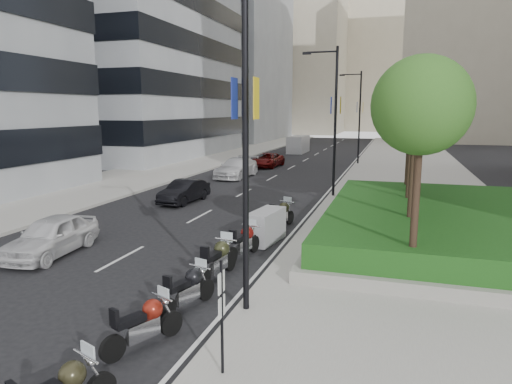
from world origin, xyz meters
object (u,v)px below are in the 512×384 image
at_px(lamp_post_1, 333,114).
at_px(delivery_van, 298,145).
at_px(lamp_post_2, 358,113).
at_px(motorcycle_1, 145,323).
at_px(car_c, 236,168).
at_px(parking_sign, 222,311).
at_px(car_a, 51,236).
at_px(motorcycle_2, 188,289).
at_px(car_b, 184,191).
at_px(lamp_post_0, 239,121).
at_px(motorcycle_3, 218,260).
at_px(motorcycle_6, 281,215).
at_px(motorcycle_5, 266,226).
at_px(car_d, 267,160).
at_px(motorcycle_4, 244,242).

height_order(lamp_post_1, delivery_van, lamp_post_1).
xyz_separation_m(lamp_post_1, lamp_post_2, (0.00, 18.00, 0.00)).
bearing_deg(motorcycle_1, car_c, 39.25).
bearing_deg(delivery_van, parking_sign, -78.75).
bearing_deg(car_a, delivery_van, 84.95).
distance_m(motorcycle_2, car_c, 24.61).
relative_size(car_b, car_c, 0.74).
bearing_deg(lamp_post_1, lamp_post_0, -90.00).
distance_m(lamp_post_0, motorcycle_3, 5.16).
xyz_separation_m(motorcycle_6, delivery_van, (-7.03, 36.83, 0.38)).
xyz_separation_m(lamp_post_0, motorcycle_5, (-1.17, 6.55, -4.41)).
distance_m(motorcycle_2, delivery_van, 46.56).
xyz_separation_m(lamp_post_2, motorcycle_5, (-1.17, -28.45, -4.41)).
bearing_deg(car_c, motorcycle_3, -68.50).
bearing_deg(motorcycle_3, lamp_post_0, -138.11).
bearing_deg(car_d, motorcycle_6, -68.64).
height_order(lamp_post_2, motorcycle_2, lamp_post_2).
height_order(lamp_post_2, motorcycle_3, lamp_post_2).
relative_size(lamp_post_1, motorcycle_6, 4.02).
distance_m(car_b, delivery_van, 32.89).
bearing_deg(motorcycle_3, motorcycle_4, 4.11).
distance_m(car_c, delivery_van, 22.47).
height_order(car_a, car_d, car_a).
bearing_deg(motorcycle_3, car_d, 19.78).
distance_m(motorcycle_1, motorcycle_5, 8.89).
height_order(motorcycle_2, car_b, car_b).
distance_m(motorcycle_1, car_c, 26.64).
xyz_separation_m(lamp_post_1, motorcycle_4, (-1.39, -12.61, -4.46)).
distance_m(lamp_post_2, motorcycle_5, 28.81).
distance_m(motorcycle_3, motorcycle_5, 4.40).
height_order(car_b, car_d, car_b).
distance_m(motorcycle_4, car_a, 7.17).
bearing_deg(motorcycle_3, lamp_post_1, 1.34).
height_order(lamp_post_0, parking_sign, lamp_post_0).
distance_m(motorcycle_6, car_a, 9.63).
relative_size(parking_sign, car_b, 0.63).
height_order(motorcycle_2, car_a, car_a).
bearing_deg(lamp_post_2, motorcycle_3, -92.62).
height_order(lamp_post_0, car_a, lamp_post_0).
xyz_separation_m(car_d, delivery_van, (-0.27, 15.13, 0.34)).
bearing_deg(parking_sign, car_a, 148.00).
xyz_separation_m(lamp_post_0, lamp_post_1, (0.00, 17.00, 0.00)).
bearing_deg(motorcycle_6, lamp_post_1, 8.20).
relative_size(car_c, car_d, 1.14).
bearing_deg(delivery_van, motorcycle_6, -78.19).
distance_m(car_b, car_c, 10.43).
xyz_separation_m(car_c, delivery_van, (0.25, 22.47, 0.21)).
relative_size(motorcycle_2, motorcycle_4, 0.95).
relative_size(motorcycle_1, motorcycle_3, 0.86).
bearing_deg(parking_sign, motorcycle_3, 112.69).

